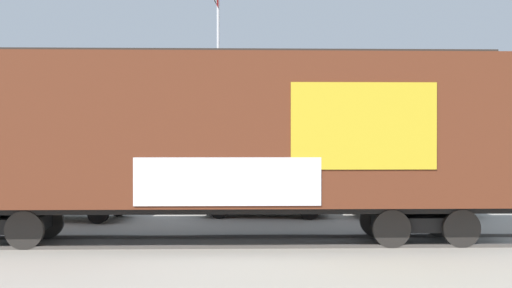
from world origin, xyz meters
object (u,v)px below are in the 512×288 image
parked_car_white (64,193)px  parked_car_black (265,190)px  flagpole (218,72)px  parked_car_silver (411,192)px  freight_car (211,134)px

parked_car_white → parked_car_black: parked_car_black is taller
flagpole → parked_car_white: 8.13m
parked_car_white → parked_car_black: (6.72, 0.30, 0.05)m
flagpole → parked_car_black: (1.58, -4.00, -4.56)m
flagpole → parked_car_silver: (6.59, -4.46, -4.64)m
parked_car_black → parked_car_silver: size_ratio=1.05×
freight_car → parked_car_silver: size_ratio=3.48×
parked_car_white → parked_car_black: bearing=2.5°
flagpole → parked_car_black: size_ratio=1.95×
freight_car → flagpole: size_ratio=1.70×
parked_car_silver → parked_car_black: bearing=174.7°
parked_car_black → freight_car: bearing=-110.5°
parked_car_white → flagpole: bearing=39.9°
parked_car_black → parked_car_silver: bearing=-5.3°
flagpole → parked_car_silver: size_ratio=2.05×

